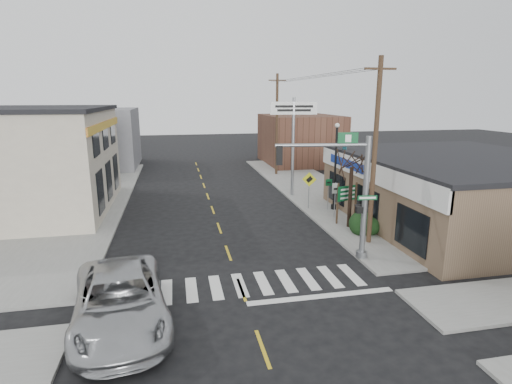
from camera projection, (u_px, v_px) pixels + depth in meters
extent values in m
plane|color=black|center=(241.00, 289.00, 16.28)|extent=(140.00, 140.00, 0.00)
cube|color=slate|center=(329.00, 199.00, 30.41)|extent=(6.00, 38.00, 0.13)
cube|color=slate|center=(78.00, 212.00, 26.89)|extent=(6.00, 38.00, 0.13)
cube|color=gold|center=(219.00, 228.00, 23.90)|extent=(0.12, 56.00, 0.01)
cube|color=silver|center=(240.00, 285.00, 16.66)|extent=(11.00, 2.20, 0.01)
cube|color=brown|center=(459.00, 192.00, 24.37)|extent=(12.00, 14.00, 4.00)
cube|color=#BFB59F|center=(11.00, 163.00, 26.28)|extent=(12.00, 12.00, 6.80)
cube|color=brown|center=(300.00, 139.00, 46.56)|extent=(8.00, 10.00, 5.60)
cube|color=slate|center=(94.00, 138.00, 43.87)|extent=(9.00, 10.00, 6.40)
imported|color=#A4A6A9|center=(120.00, 300.00, 13.60)|extent=(3.86, 6.90, 1.82)
cylinder|color=slate|center=(365.00, 199.00, 18.59)|extent=(0.27, 0.27, 5.81)
cylinder|color=slate|center=(324.00, 146.00, 17.59)|extent=(4.26, 0.16, 0.16)
cube|color=black|center=(282.00, 157.00, 17.31)|extent=(0.27, 0.21, 0.87)
cube|color=#0C4923|center=(367.00, 198.00, 18.36)|extent=(0.92, 0.04, 0.21)
cube|color=#0C4923|center=(349.00, 139.00, 17.75)|extent=(0.92, 0.05, 0.53)
cube|color=black|center=(360.00, 210.00, 18.62)|extent=(0.31, 0.25, 0.31)
cube|color=#44301F|center=(337.00, 203.00, 24.06)|extent=(0.09, 0.09, 2.52)
cube|color=#44301F|center=(355.00, 202.00, 24.29)|extent=(0.09, 0.09, 2.52)
cube|color=#04540C|center=(347.00, 193.00, 23.97)|extent=(1.44, 0.05, 0.90)
cylinder|color=gold|center=(370.00, 225.00, 23.09)|extent=(0.22, 0.22, 0.63)
sphere|color=gold|center=(371.00, 219.00, 23.01)|extent=(0.25, 0.25, 0.25)
cylinder|color=gray|center=(309.00, 192.00, 27.44)|extent=(0.06, 0.06, 2.32)
cube|color=gold|center=(309.00, 179.00, 27.21)|extent=(0.98, 0.03, 0.98)
cylinder|color=black|center=(335.00, 169.00, 26.83)|extent=(0.15, 0.15, 5.65)
sphere|color=silver|center=(337.00, 125.00, 26.16)|extent=(0.30, 0.30, 0.30)
cube|color=#164954|center=(344.00, 152.00, 26.69)|extent=(0.02, 0.60, 1.52)
cylinder|color=gray|center=(293.00, 147.00, 30.56)|extent=(0.22, 0.22, 7.50)
cube|color=silver|center=(294.00, 108.00, 29.87)|extent=(3.53, 0.18, 0.94)
cylinder|color=black|center=(350.00, 197.00, 23.35)|extent=(0.22, 0.22, 3.59)
ellipsoid|color=black|center=(362.00, 224.00, 22.51)|extent=(1.47, 1.47, 1.10)
ellipsoid|color=black|center=(376.00, 203.00, 27.34)|extent=(1.21, 1.21, 0.91)
cylinder|color=#43321D|center=(375.00, 154.00, 20.16)|extent=(0.25, 0.25, 9.47)
cube|color=#43321D|center=(380.00, 69.00, 19.20)|extent=(1.65, 0.10, 0.10)
cylinder|color=#42341D|center=(277.00, 125.00, 38.92)|extent=(0.25, 0.25, 9.69)
cube|color=#42341D|center=(277.00, 80.00, 37.94)|extent=(1.69, 0.11, 0.11)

